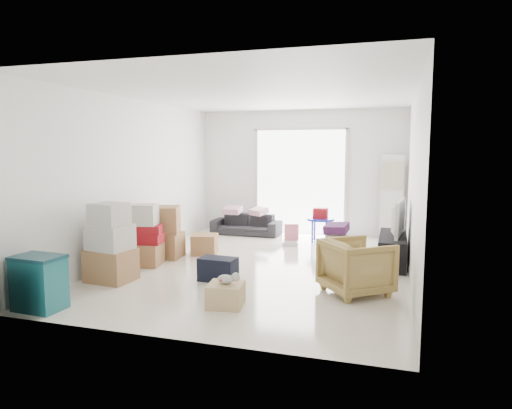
{
  "coord_description": "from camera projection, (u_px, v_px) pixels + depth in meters",
  "views": [
    {
      "loc": [
        2.0,
        -6.86,
        1.85
      ],
      "look_at": [
        -0.16,
        0.2,
        0.96
      ],
      "focal_mm": 32.0,
      "sensor_mm": 36.0,
      "label": 1
    }
  ],
  "objects": [
    {
      "name": "room_shell",
      "position": [
        262.0,
        182.0,
        7.15
      ],
      "size": [
        4.98,
        6.48,
        3.18
      ],
      "color": "silver",
      "rests_on": "ground"
    },
    {
      "name": "sliding_door",
      "position": [
        300.0,
        177.0,
        9.99
      ],
      "size": [
        2.1,
        0.04,
        2.33
      ],
      "color": "white",
      "rests_on": "room_shell"
    },
    {
      "name": "ac_tower",
      "position": [
        392.0,
        198.0,
        9.16
      ],
      "size": [
        0.45,
        0.3,
        1.75
      ],
      "primitive_type": "cube",
      "color": "white",
      "rests_on": "room_shell"
    },
    {
      "name": "tv_console",
      "position": [
        393.0,
        249.0,
        7.41
      ],
      "size": [
        0.42,
        1.42,
        0.47
      ],
      "primitive_type": "cube",
      "color": "black",
      "rests_on": "room_shell"
    },
    {
      "name": "television",
      "position": [
        393.0,
        231.0,
        7.37
      ],
      "size": [
        0.68,
        1.05,
        0.13
      ],
      "primitive_type": "imported",
      "rotation": [
        0.0,
        0.0,
        1.45
      ],
      "color": "black",
      "rests_on": "tv_console"
    },
    {
      "name": "sofa",
      "position": [
        246.0,
        221.0,
        9.97
      ],
      "size": [
        1.51,
        0.46,
        0.59
      ],
      "primitive_type": "imported",
      "rotation": [
        0.0,
        0.0,
        -0.02
      ],
      "color": "#26262B",
      "rests_on": "room_shell"
    },
    {
      "name": "pillow_left",
      "position": [
        232.0,
        204.0,
        10.02
      ],
      "size": [
        0.4,
        0.32,
        0.12
      ],
      "primitive_type": "cube",
      "rotation": [
        0.0,
        0.0,
        -0.03
      ],
      "color": "#BF8B9E",
      "rests_on": "sofa"
    },
    {
      "name": "pillow_right",
      "position": [
        259.0,
        206.0,
        9.82
      ],
      "size": [
        0.47,
        0.44,
        0.13
      ],
      "primitive_type": "cube",
      "rotation": [
        0.0,
        0.0,
        -0.57
      ],
      "color": "#BF8B9E",
      "rests_on": "sofa"
    },
    {
      "name": "armchair",
      "position": [
        356.0,
        264.0,
        5.85
      ],
      "size": [
        1.02,
        1.03,
        0.78
      ],
      "primitive_type": "imported",
      "rotation": [
        0.0,
        0.0,
        2.23
      ],
      "color": "#AB8F4C",
      "rests_on": "room_shell"
    },
    {
      "name": "storage_bins",
      "position": [
        39.0,
        283.0,
        5.27
      ],
      "size": [
        0.58,
        0.42,
        0.64
      ],
      "rotation": [
        0.0,
        0.0,
        -0.05
      ],
      "color": "#175B62",
      "rests_on": "room_shell"
    },
    {
      "name": "box_stack_a",
      "position": [
        110.0,
        246.0,
        6.41
      ],
      "size": [
        0.64,
        0.55,
        1.11
      ],
      "rotation": [
        0.0,
        0.0,
        -0.19
      ],
      "color": "#8F6240",
      "rests_on": "room_shell"
    },
    {
      "name": "box_stack_b",
      "position": [
        146.0,
        239.0,
        7.31
      ],
      "size": [
        0.58,
        0.56,
        0.99
      ],
      "rotation": [
        0.0,
        0.0,
        0.16
      ],
      "color": "#8F6240",
      "rests_on": "room_shell"
    },
    {
      "name": "box_stack_c",
      "position": [
        164.0,
        233.0,
        7.83
      ],
      "size": [
        0.64,
        0.64,
        0.88
      ],
      "rotation": [
        0.0,
        0.0,
        0.17
      ],
      "color": "#8F6240",
      "rests_on": "room_shell"
    },
    {
      "name": "loose_box",
      "position": [
        205.0,
        244.0,
        8.09
      ],
      "size": [
        0.5,
        0.5,
        0.35
      ],
      "primitive_type": "cube",
      "rotation": [
        0.0,
        0.0,
        0.21
      ],
      "color": "#8F6240",
      "rests_on": "room_shell"
    },
    {
      "name": "duffel_bag",
      "position": [
        218.0,
        269.0,
        6.46
      ],
      "size": [
        0.54,
        0.35,
        0.33
      ],
      "primitive_type": "cube",
      "rotation": [
        0.0,
        0.0,
        -0.07
      ],
      "color": "black",
      "rests_on": "room_shell"
    },
    {
      "name": "ottoman",
      "position": [
        336.0,
        244.0,
        8.15
      ],
      "size": [
        0.41,
        0.41,
        0.36
      ],
      "primitive_type": "cube",
      "rotation": [
        0.0,
        0.0,
        0.16
      ],
      "color": "#928A55",
      "rests_on": "room_shell"
    },
    {
      "name": "blanket",
      "position": [
        336.0,
        230.0,
        8.12
      ],
      "size": [
        0.43,
        0.43,
        0.14
      ],
      "primitive_type": "cube",
      "rotation": [
        0.0,
        0.0,
        -0.12
      ],
      "color": "#491E4D",
      "rests_on": "ottoman"
    },
    {
      "name": "kids_table",
      "position": [
        320.0,
        218.0,
        9.15
      ],
      "size": [
        0.56,
        0.56,
        0.68
      ],
      "rotation": [
        0.0,
        0.0,
        -0.09
      ],
      "color": "#1E2AC9",
      "rests_on": "room_shell"
    },
    {
      "name": "toy_walker",
      "position": [
        291.0,
        239.0,
        8.89
      ],
      "size": [
        0.35,
        0.33,
        0.4
      ],
      "rotation": [
        0.0,
        0.0,
        0.25
      ],
      "color": "silver",
      "rests_on": "room_shell"
    },
    {
      "name": "wood_crate",
      "position": [
        226.0,
        295.0,
        5.41
      ],
      "size": [
        0.46,
        0.46,
        0.27
      ],
      "primitive_type": "cube",
      "rotation": [
        0.0,
        0.0,
        0.13
      ],
      "color": "tan",
      "rests_on": "room_shell"
    },
    {
      "name": "plush_bunny",
      "position": [
        228.0,
        279.0,
        5.39
      ],
      "size": [
        0.27,
        0.16,
        0.14
      ],
      "rotation": [
        0.0,
        0.0,
        0.4
      ],
      "color": "#B2ADA8",
      "rests_on": "wood_crate"
    }
  ]
}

